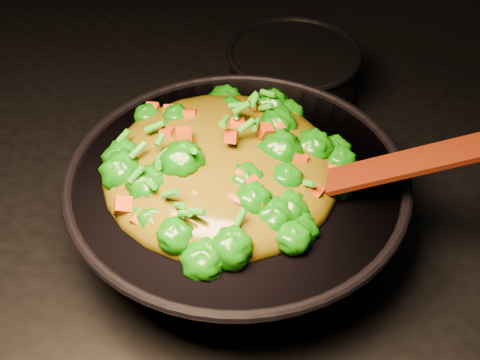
% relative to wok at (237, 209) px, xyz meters
% --- Properties ---
extents(wok, '(0.48, 0.48, 0.11)m').
position_rel_wok_xyz_m(wok, '(0.00, 0.00, 0.00)').
color(wok, black).
rests_on(wok, stovetop).
extents(stir_fry, '(0.33, 0.33, 0.10)m').
position_rel_wok_xyz_m(stir_fry, '(-0.02, -0.00, 0.10)').
color(stir_fry, '#116307').
rests_on(stir_fry, wok).
extents(spatula, '(0.24, 0.10, 0.10)m').
position_rel_wok_xyz_m(spatula, '(0.15, 0.02, 0.10)').
color(spatula, '#3B1007').
rests_on(spatula, wok).
extents(back_pot, '(0.21, 0.21, 0.11)m').
position_rel_wok_xyz_m(back_pot, '(-0.01, 0.29, -0.00)').
color(back_pot, black).
rests_on(back_pot, stovetop).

